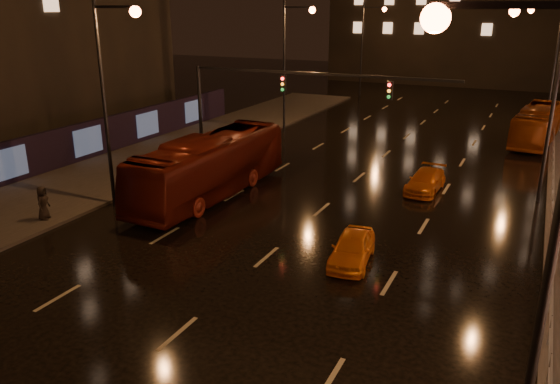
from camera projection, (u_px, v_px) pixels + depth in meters
name	position (u px, v px, depth m)	size (l,w,h in m)	color
ground	(348.00, 187.00, 30.35)	(140.00, 140.00, 0.00)	black
sidewalk_left	(98.00, 178.00, 31.60)	(7.00, 70.00, 0.15)	#38332D
hoarding_left	(6.00, 164.00, 30.18)	(0.30, 46.00, 2.50)	black
traffic_signal	(266.00, 96.00, 30.91)	(15.31, 0.32, 6.20)	black
streetlight_right	(517.00, 196.00, 9.26)	(2.64, 0.50, 10.00)	black
railing_right	(553.00, 211.00, 24.17)	(0.05, 56.00, 1.00)	#99999E
bus_red	(210.00, 166.00, 28.54)	(2.70, 11.55, 3.22)	#5E170D
bus_curb	(537.00, 125.00, 39.93)	(2.26, 9.64, 2.69)	#84350D
taxi_near	(352.00, 248.00, 21.17)	(1.44, 3.58, 1.22)	orange
taxi_far	(425.00, 181.00, 29.49)	(1.60, 3.94, 1.14)	#C65C12
pedestrian_c	(43.00, 203.00, 25.09)	(0.78, 0.50, 1.59)	black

